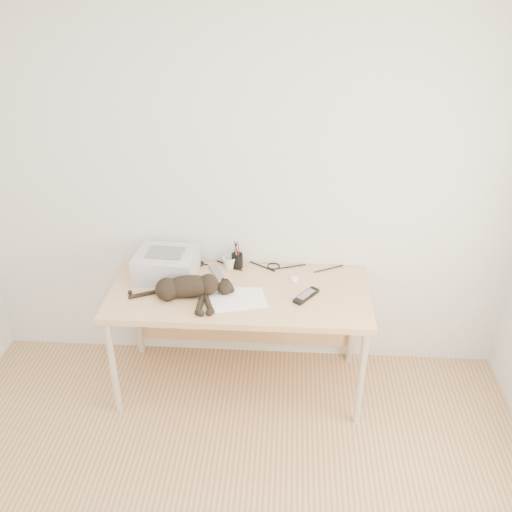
# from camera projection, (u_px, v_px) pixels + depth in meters

# --- Properties ---
(wall_back) EXTENTS (3.50, 0.00, 3.50)m
(wall_back) POSITION_uv_depth(u_px,v_px,m) (243.00, 184.00, 3.54)
(wall_back) COLOR silver
(wall_back) RESTS_ON floor
(desk) EXTENTS (1.60, 0.70, 0.74)m
(desk) POSITION_uv_depth(u_px,v_px,m) (241.00, 301.00, 3.64)
(desk) COLOR tan
(desk) RESTS_ON floor
(printer) EXTENTS (0.39, 0.34, 0.18)m
(printer) POSITION_uv_depth(u_px,v_px,m) (166.00, 265.00, 3.61)
(printer) COLOR silver
(printer) RESTS_ON desk
(papers) EXTENTS (0.38, 0.30, 0.01)m
(papers) POSITION_uv_depth(u_px,v_px,m) (237.00, 299.00, 3.42)
(papers) COLOR white
(papers) RESTS_ON desk
(cat) EXTENTS (0.64, 0.31, 0.14)m
(cat) POSITION_uv_depth(u_px,v_px,m) (186.00, 288.00, 3.41)
(cat) COLOR black
(cat) RESTS_ON desk
(mug) EXTENTS (0.12, 0.12, 0.08)m
(mug) POSITION_uv_depth(u_px,v_px,m) (229.00, 263.00, 3.73)
(mug) COLOR silver
(mug) RESTS_ON desk
(pen_cup) EXTENTS (0.07, 0.07, 0.19)m
(pen_cup) POSITION_uv_depth(u_px,v_px,m) (237.00, 260.00, 3.73)
(pen_cup) COLOR black
(pen_cup) RESTS_ON desk
(remote_grey) EXTENTS (0.12, 0.18, 0.02)m
(remote_grey) POSITION_uv_depth(u_px,v_px,m) (216.00, 272.00, 3.68)
(remote_grey) COLOR slate
(remote_grey) RESTS_ON desk
(remote_black) EXTENTS (0.16, 0.19, 0.02)m
(remote_black) POSITION_uv_depth(u_px,v_px,m) (306.00, 296.00, 3.43)
(remote_black) COLOR black
(remote_black) RESTS_ON desk
(mouse) EXTENTS (0.07, 0.10, 0.03)m
(mouse) POSITION_uv_depth(u_px,v_px,m) (294.00, 278.00, 3.61)
(mouse) COLOR white
(mouse) RESTS_ON desk
(cable_tangle) EXTENTS (1.36, 0.09, 0.01)m
(cable_tangle) POSITION_uv_depth(u_px,v_px,m) (243.00, 265.00, 3.77)
(cable_tangle) COLOR black
(cable_tangle) RESTS_ON desk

